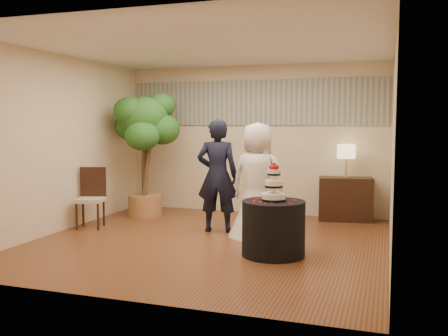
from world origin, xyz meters
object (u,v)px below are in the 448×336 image
(groom, at_px, (217,176))
(cake_table, at_px, (273,228))
(side_chair, at_px, (90,198))
(table_lamp, at_px, (346,161))
(ficus_tree, at_px, (144,153))
(console, at_px, (345,199))
(wedding_cake, at_px, (274,182))
(bride, at_px, (258,180))

(groom, bearing_deg, cake_table, 125.98)
(groom, relative_size, side_chair, 1.81)
(table_lamp, relative_size, ficus_tree, 0.25)
(table_lamp, bearing_deg, ficus_tree, -168.38)
(console, relative_size, ficus_tree, 0.40)
(groom, bearing_deg, side_chair, 0.97)
(wedding_cake, height_order, side_chair, wedding_cake)
(bride, height_order, console, bride)
(ficus_tree, bearing_deg, groom, -25.19)
(table_lamp, xyz_separation_m, side_chair, (-3.94, -1.94, -0.56))
(wedding_cake, xyz_separation_m, console, (0.70, 2.65, -0.59))
(console, bearing_deg, table_lamp, 0.00)
(groom, distance_m, ficus_tree, 1.90)
(groom, bearing_deg, ficus_tree, -35.29)
(groom, xyz_separation_m, bride, (0.68, -0.10, -0.03))
(table_lamp, bearing_deg, groom, -140.55)
(wedding_cake, bearing_deg, groom, 136.07)
(bride, relative_size, wedding_cake, 3.47)
(wedding_cake, bearing_deg, cake_table, -90.00)
(cake_table, xyz_separation_m, side_chair, (-3.24, 0.71, 0.13))
(side_chair, bearing_deg, console, 9.25)
(groom, relative_size, console, 1.94)
(groom, xyz_separation_m, table_lamp, (1.86, 1.53, 0.16))
(console, xyz_separation_m, table_lamp, (0.00, 0.00, 0.67))
(cake_table, relative_size, side_chair, 0.83)
(groom, bearing_deg, bride, 161.88)
(console, distance_m, ficus_tree, 3.72)
(ficus_tree, bearing_deg, cake_table, -33.84)
(bride, bearing_deg, table_lamp, -117.96)
(wedding_cake, height_order, ficus_tree, ficus_tree)
(console, relative_size, table_lamp, 1.59)
(cake_table, bearing_deg, bride, 115.22)
(wedding_cake, relative_size, table_lamp, 0.86)
(side_chair, bearing_deg, table_lamp, 9.25)
(wedding_cake, bearing_deg, ficus_tree, 146.16)
(cake_table, relative_size, table_lamp, 1.42)
(bride, xyz_separation_m, console, (1.18, 1.63, -0.48))
(wedding_cake, distance_m, console, 2.80)
(table_lamp, bearing_deg, bride, -125.99)
(cake_table, height_order, console, console)
(console, xyz_separation_m, side_chair, (-3.94, -1.94, 0.11))
(bride, distance_m, ficus_tree, 2.56)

